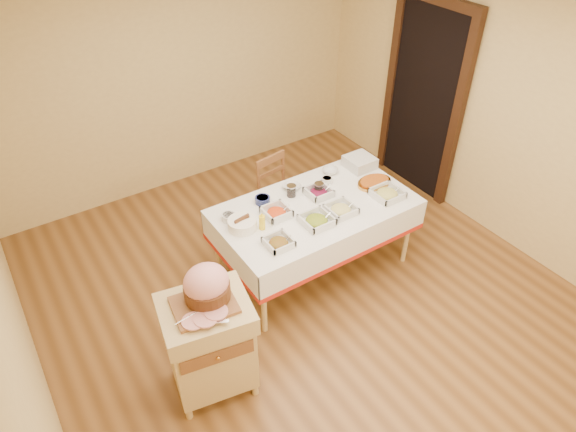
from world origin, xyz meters
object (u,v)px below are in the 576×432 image
object	(u,v)px
dining_table	(315,220)
preserve_jar_left	(291,191)
preserve_jar_right	(319,189)
butcher_cart	(209,342)
dining_chair	(279,196)
bread_basket	(242,224)
plate_stack	(360,162)
mustard_bottle	(262,222)
brass_platter	(374,182)
ham_on_board	(206,287)

from	to	relation	value
dining_table	preserve_jar_left	size ratio (longest dim) A/B	15.87
dining_table	preserve_jar_right	size ratio (longest dim) A/B	15.81
butcher_cart	preserve_jar_left	xyz separation A→B (m)	(1.33, 0.92, 0.31)
dining_chair	bread_basket	distance (m)	1.03
dining_chair	preserve_jar_right	xyz separation A→B (m)	(0.10, -0.54, 0.36)
preserve_jar_left	plate_stack	size ratio (longest dim) A/B	0.43
bread_basket	preserve_jar_left	bearing A→B (deg)	15.43
dining_table	mustard_bottle	bearing A→B (deg)	-178.36
butcher_cart	preserve_jar_left	distance (m)	1.65
preserve_jar_right	mustard_bottle	size ratio (longest dim) A/B	0.68
brass_platter	mustard_bottle	bearing A→B (deg)	179.50
ham_on_board	preserve_jar_right	distance (m)	1.72
dining_chair	mustard_bottle	xyz separation A→B (m)	(-0.62, -0.69, 0.38)
dining_table	dining_chair	world-z (taller)	dining_chair
preserve_jar_right	mustard_bottle	distance (m)	0.73
butcher_cart	bread_basket	bearing A→B (deg)	46.26
butcher_cart	mustard_bottle	world-z (taller)	mustard_bottle
preserve_jar_right	bread_basket	bearing A→B (deg)	-175.99
mustard_bottle	preserve_jar_left	bearing A→B (deg)	29.37
dining_chair	plate_stack	size ratio (longest dim) A/B	3.30
dining_chair	plate_stack	world-z (taller)	dining_chair
ham_on_board	mustard_bottle	world-z (taller)	ham_on_board
dining_table	brass_platter	xyz separation A→B (m)	(0.68, -0.03, 0.18)
preserve_jar_right	ham_on_board	bearing A→B (deg)	-153.20
ham_on_board	plate_stack	xyz separation A→B (m)	(2.14, 0.92, -0.20)
butcher_cart	preserve_jar_right	distance (m)	1.79
plate_stack	brass_platter	bearing A→B (deg)	-104.14
mustard_bottle	brass_platter	distance (m)	1.26
brass_platter	ham_on_board	bearing A→B (deg)	-163.79
ham_on_board	brass_platter	bearing A→B (deg)	16.21
preserve_jar_left	bread_basket	distance (m)	0.64
preserve_jar_left	butcher_cart	bearing A→B (deg)	-145.50
mustard_bottle	brass_platter	world-z (taller)	mustard_bottle
butcher_cart	mustard_bottle	xyz separation A→B (m)	(0.85, 0.65, 0.33)
plate_stack	preserve_jar_right	bearing A→B (deg)	-166.38
preserve_jar_left	preserve_jar_right	size ratio (longest dim) A/B	1.00
preserve_jar_left	mustard_bottle	bearing A→B (deg)	-150.63
dining_table	preserve_jar_right	xyz separation A→B (m)	(0.14, 0.14, 0.21)
dining_table	mustard_bottle	xyz separation A→B (m)	(-0.58, -0.02, 0.24)
bread_basket	dining_chair	bearing A→B (deg)	38.20
dining_chair	plate_stack	xyz separation A→B (m)	(0.72, -0.39, 0.36)
preserve_jar_left	brass_platter	bearing A→B (deg)	-19.95
butcher_cart	plate_stack	bearing A→B (deg)	23.59
preserve_jar_right	dining_table	bearing A→B (deg)	-134.53
dining_table	mustard_bottle	world-z (taller)	mustard_bottle
ham_on_board	bread_basket	size ratio (longest dim) A/B	1.83
preserve_jar_right	bread_basket	xyz separation A→B (m)	(-0.86, -0.06, -0.00)
dining_chair	preserve_jar_left	world-z (taller)	dining_chair
preserve_jar_left	brass_platter	size ratio (longest dim) A/B	0.32
dining_chair	plate_stack	bearing A→B (deg)	-28.22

